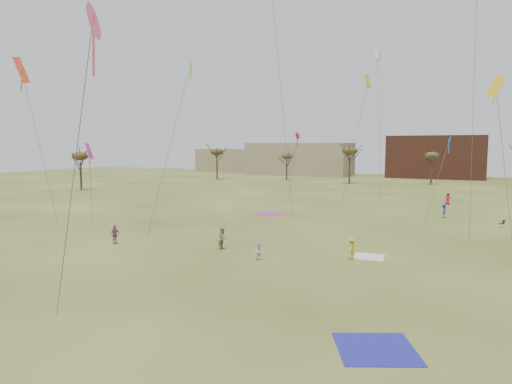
% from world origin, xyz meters
% --- Properties ---
extents(ground, '(260.00, 260.00, 0.00)m').
position_xyz_m(ground, '(0.00, 0.00, 0.00)').
color(ground, '#3E4D18').
rests_on(ground, ground).
extents(spectator_fore_b, '(0.75, 0.95, 1.93)m').
position_xyz_m(spectator_fore_b, '(-4.30, 14.06, 0.97)').
color(spectator_fore_b, '#987D61').
rests_on(spectator_fore_b, ground).
extents(flyer_mid_b, '(0.69, 1.18, 1.81)m').
position_xyz_m(flyer_mid_b, '(6.95, 15.40, 0.91)').
color(flyer_mid_b, gold).
rests_on(flyer_mid_b, ground).
extents(spectator_mid_d, '(0.59, 1.11, 1.79)m').
position_xyz_m(spectator_mid_d, '(-14.43, 11.36, 0.90)').
color(spectator_mid_d, '#AA468C').
rests_on(spectator_mid_d, ground).
extents(spectator_mid_e, '(0.80, 0.69, 1.44)m').
position_xyz_m(spectator_mid_e, '(0.33, 11.84, 0.72)').
color(spectator_mid_e, white).
rests_on(spectator_mid_e, ground).
extents(flyer_far_b, '(1.09, 0.94, 1.88)m').
position_xyz_m(flyer_far_b, '(11.86, 56.03, 0.94)').
color(flyer_far_b, '#B91F45').
rests_on(flyer_far_b, ground).
extents(flyer_far_c, '(0.73, 1.19, 1.79)m').
position_xyz_m(flyer_far_c, '(12.18, 41.77, 0.89)').
color(flyer_far_c, navy).
rests_on(flyer_far_c, ground).
extents(blanket_blue, '(4.63, 4.63, 0.03)m').
position_xyz_m(blanket_blue, '(12.09, -0.32, 0.00)').
color(blanket_blue, '#222496').
rests_on(blanket_blue, ground).
extents(blanket_cream, '(2.68, 2.68, 0.03)m').
position_xyz_m(blanket_cream, '(8.08, 16.78, 0.00)').
color(blanket_cream, white).
rests_on(blanket_cream, ground).
extents(blanket_plum, '(4.55, 4.55, 0.03)m').
position_xyz_m(blanket_plum, '(-9.25, 34.96, 0.00)').
color(blanket_plum, '#A9348E').
rests_on(blanket_plum, ground).
extents(camp_chair_right, '(0.70, 0.68, 0.87)m').
position_xyz_m(camp_chair_right, '(18.57, 37.23, 0.26)').
color(camp_chair_right, '#141837').
rests_on(camp_chair_right, ground).
extents(kites_aloft, '(58.79, 52.76, 27.76)m').
position_xyz_m(kites_aloft, '(-1.04, 27.99, 19.75)').
color(kites_aloft, '#DF481A').
rests_on(kites_aloft, ground).
extents(tree_line, '(117.44, 49.32, 8.91)m').
position_xyz_m(tree_line, '(-2.85, 79.12, 7.09)').
color(tree_line, '#3A2B1E').
rests_on(tree_line, ground).
extents(building_tan, '(32.00, 14.00, 10.00)m').
position_xyz_m(building_tan, '(-35.00, 115.00, 5.00)').
color(building_tan, '#937F60').
rests_on(building_tan, ground).
extents(building_brick, '(26.00, 16.00, 12.00)m').
position_xyz_m(building_brick, '(5.00, 120.00, 6.00)').
color(building_brick, brown).
rests_on(building_brick, ground).
extents(building_tan_west, '(20.00, 12.00, 8.00)m').
position_xyz_m(building_tan_west, '(-65.00, 122.00, 4.00)').
color(building_tan_west, '#937F60').
rests_on(building_tan_west, ground).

